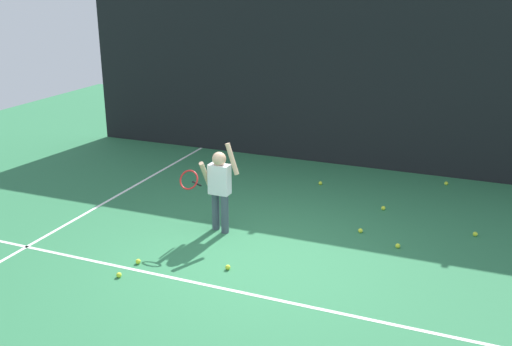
{
  "coord_description": "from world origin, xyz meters",
  "views": [
    {
      "loc": [
        2.59,
        -6.52,
        3.56
      ],
      "look_at": [
        -0.43,
        0.88,
        0.85
      ],
      "focal_mm": 41.05,
      "sensor_mm": 36.0,
      "label": 1
    }
  ],
  "objects_px": {
    "tennis_ball_3": "(475,234)",
    "tennis_ball_0": "(320,183)",
    "tennis_ball_2": "(360,231)",
    "tennis_ball_4": "(138,261)",
    "tennis_ball_8": "(398,246)",
    "tennis_ball_7": "(383,208)",
    "tennis_ball_1": "(446,183)",
    "tennis_player": "(218,184)",
    "tennis_ball_5": "(228,267)",
    "tennis_ball_6": "(119,275)"
  },
  "relations": [
    {
      "from": "tennis_ball_0",
      "to": "tennis_ball_1",
      "type": "relative_size",
      "value": 1.0
    },
    {
      "from": "tennis_ball_3",
      "to": "tennis_ball_4",
      "type": "xyz_separation_m",
      "value": [
        -4.02,
        -2.55,
        0.0
      ]
    },
    {
      "from": "tennis_player",
      "to": "tennis_ball_2",
      "type": "distance_m",
      "value": 2.18
    },
    {
      "from": "tennis_ball_4",
      "to": "tennis_ball_5",
      "type": "relative_size",
      "value": 1.0
    },
    {
      "from": "tennis_ball_6",
      "to": "tennis_ball_3",
      "type": "bearing_deg",
      "value": 36.15
    },
    {
      "from": "tennis_ball_3",
      "to": "tennis_ball_6",
      "type": "distance_m",
      "value": 5.0
    },
    {
      "from": "tennis_ball_0",
      "to": "tennis_ball_8",
      "type": "bearing_deg",
      "value": -50.45
    },
    {
      "from": "tennis_ball_6",
      "to": "tennis_ball_7",
      "type": "distance_m",
      "value": 4.33
    },
    {
      "from": "tennis_player",
      "to": "tennis_ball_8",
      "type": "height_order",
      "value": "tennis_player"
    },
    {
      "from": "tennis_player",
      "to": "tennis_ball_3",
      "type": "relative_size",
      "value": 20.46
    },
    {
      "from": "tennis_player",
      "to": "tennis_ball_5",
      "type": "bearing_deg",
      "value": -58.02
    },
    {
      "from": "tennis_ball_1",
      "to": "tennis_ball_7",
      "type": "xyz_separation_m",
      "value": [
        -0.82,
        -1.6,
        0.0
      ]
    },
    {
      "from": "tennis_ball_1",
      "to": "tennis_ball_4",
      "type": "relative_size",
      "value": 1.0
    },
    {
      "from": "tennis_ball_2",
      "to": "tennis_ball_7",
      "type": "relative_size",
      "value": 1.0
    },
    {
      "from": "tennis_ball_4",
      "to": "tennis_ball_6",
      "type": "distance_m",
      "value": 0.4
    },
    {
      "from": "tennis_ball_7",
      "to": "tennis_ball_8",
      "type": "distance_m",
      "value": 1.37
    },
    {
      "from": "tennis_ball_0",
      "to": "tennis_ball_7",
      "type": "bearing_deg",
      "value": -31.04
    },
    {
      "from": "tennis_ball_5",
      "to": "tennis_ball_7",
      "type": "xyz_separation_m",
      "value": [
        1.46,
        2.75,
        0.0
      ]
    },
    {
      "from": "tennis_ball_0",
      "to": "tennis_ball_2",
      "type": "relative_size",
      "value": 1.0
    },
    {
      "from": "tennis_ball_1",
      "to": "tennis_ball_8",
      "type": "relative_size",
      "value": 1.0
    },
    {
      "from": "tennis_ball_7",
      "to": "tennis_ball_8",
      "type": "xyz_separation_m",
      "value": [
        0.44,
        -1.3,
        0.0
      ]
    },
    {
      "from": "tennis_ball_6",
      "to": "tennis_ball_8",
      "type": "height_order",
      "value": "same"
    },
    {
      "from": "tennis_player",
      "to": "tennis_ball_2",
      "type": "xyz_separation_m",
      "value": [
        1.93,
        0.72,
        -0.69
      ]
    },
    {
      "from": "tennis_ball_1",
      "to": "tennis_ball_8",
      "type": "bearing_deg",
      "value": -97.52
    },
    {
      "from": "tennis_ball_2",
      "to": "tennis_ball_6",
      "type": "relative_size",
      "value": 1.0
    },
    {
      "from": "tennis_ball_3",
      "to": "tennis_ball_4",
      "type": "distance_m",
      "value": 4.76
    },
    {
      "from": "tennis_ball_7",
      "to": "tennis_ball_8",
      "type": "height_order",
      "value": "same"
    },
    {
      "from": "tennis_ball_2",
      "to": "tennis_ball_1",
      "type": "bearing_deg",
      "value": 69.51
    },
    {
      "from": "tennis_ball_0",
      "to": "tennis_ball_3",
      "type": "height_order",
      "value": "same"
    },
    {
      "from": "tennis_player",
      "to": "tennis_ball_5",
      "type": "height_order",
      "value": "tennis_player"
    },
    {
      "from": "tennis_ball_3",
      "to": "tennis_ball_0",
      "type": "bearing_deg",
      "value": 154.89
    },
    {
      "from": "tennis_ball_2",
      "to": "tennis_ball_8",
      "type": "relative_size",
      "value": 1.0
    },
    {
      "from": "tennis_ball_4",
      "to": "tennis_ball_8",
      "type": "distance_m",
      "value": 3.52
    },
    {
      "from": "tennis_ball_5",
      "to": "tennis_ball_7",
      "type": "height_order",
      "value": "same"
    },
    {
      "from": "tennis_ball_1",
      "to": "tennis_ball_0",
      "type": "bearing_deg",
      "value": -158.12
    },
    {
      "from": "tennis_ball_6",
      "to": "tennis_ball_7",
      "type": "height_order",
      "value": "same"
    },
    {
      "from": "tennis_ball_1",
      "to": "tennis_ball_5",
      "type": "relative_size",
      "value": 1.0
    },
    {
      "from": "tennis_player",
      "to": "tennis_ball_2",
      "type": "relative_size",
      "value": 20.46
    },
    {
      "from": "tennis_ball_1",
      "to": "tennis_ball_2",
      "type": "relative_size",
      "value": 1.0
    },
    {
      "from": "tennis_ball_0",
      "to": "tennis_ball_4",
      "type": "bearing_deg",
      "value": -109.52
    },
    {
      "from": "tennis_ball_2",
      "to": "tennis_ball_4",
      "type": "distance_m",
      "value": 3.21
    },
    {
      "from": "tennis_ball_4",
      "to": "tennis_ball_2",
      "type": "bearing_deg",
      "value": 39.72
    },
    {
      "from": "tennis_ball_0",
      "to": "tennis_ball_4",
      "type": "relative_size",
      "value": 1.0
    },
    {
      "from": "tennis_ball_2",
      "to": "tennis_ball_4",
      "type": "relative_size",
      "value": 1.0
    },
    {
      "from": "tennis_ball_3",
      "to": "tennis_ball_8",
      "type": "height_order",
      "value": "same"
    },
    {
      "from": "tennis_ball_3",
      "to": "tennis_ball_4",
      "type": "relative_size",
      "value": 1.0
    },
    {
      "from": "tennis_ball_0",
      "to": "tennis_ball_8",
      "type": "xyz_separation_m",
      "value": [
        1.7,
        -2.06,
        0.0
      ]
    },
    {
      "from": "tennis_ball_0",
      "to": "tennis_ball_7",
      "type": "distance_m",
      "value": 1.47
    },
    {
      "from": "tennis_ball_0",
      "to": "tennis_ball_5",
      "type": "relative_size",
      "value": 1.0
    },
    {
      "from": "tennis_ball_1",
      "to": "tennis_ball_6",
      "type": "bearing_deg",
      "value": -124.43
    }
  ]
}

